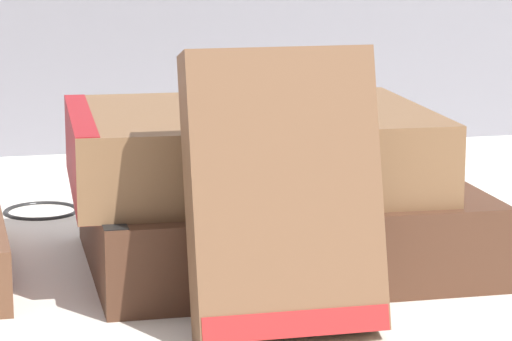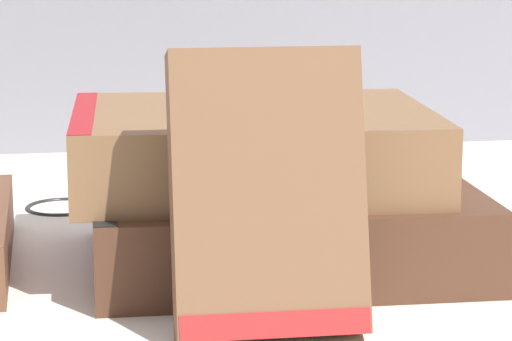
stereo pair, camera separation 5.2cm
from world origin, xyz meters
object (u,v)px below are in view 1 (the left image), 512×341
at_px(book_leaning_front, 284,203).
at_px(pocket_watch, 313,104).
at_px(book_flat_top, 240,148).
at_px(reading_glasses, 88,208).
at_px(book_flat_bottom, 270,225).

relative_size(book_leaning_front, pocket_watch, 2.44).
bearing_deg(book_flat_top, pocket_watch, -8.95).
height_order(pocket_watch, reading_glasses, pocket_watch).
height_order(book_flat_top, pocket_watch, pocket_watch).
bearing_deg(book_leaning_front, pocket_watch, 67.68).
bearing_deg(pocket_watch, book_flat_bottom, 167.38).
xyz_separation_m(book_flat_bottom, book_flat_top, (-0.02, 0.00, 0.04)).
xyz_separation_m(book_flat_bottom, pocket_watch, (0.02, -0.01, 0.07)).
distance_m(pocket_watch, reading_glasses, 0.21).
distance_m(book_flat_top, pocket_watch, 0.05).
height_order(book_flat_top, book_leaning_front, book_leaning_front).
distance_m(book_flat_bottom, book_leaning_front, 0.12).
bearing_deg(reading_glasses, book_leaning_front, -70.75).
relative_size(book_flat_bottom, book_flat_top, 1.05).
bearing_deg(reading_glasses, book_flat_top, -59.58).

